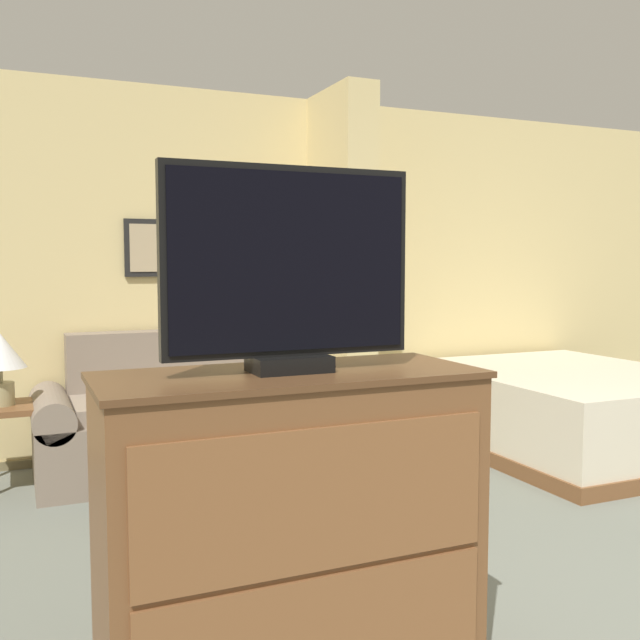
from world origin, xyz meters
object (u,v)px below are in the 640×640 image
Objects in this scene: couch at (176,422)px; tv_dresser at (290,536)px; coffee_table at (205,450)px; table_lamp at (0,356)px; tv at (289,270)px; bed at (569,408)px.

tv_dresser is at bearing -94.16° from couch.
coffee_table is at bearing 84.75° from tv_dresser.
couch is 4.09× the size of table_lamp.
table_lamp reaches higher than coffee_table.
couch is 2.75× the size of coffee_table.
coffee_table is 1.41m from table_lamp.
tv_dresser is 1.50× the size of tv.
table_lamp is 2.71m from tv_dresser.
couch is 1.52× the size of tv_dresser.
table_lamp is at bearing 171.90° from bed.
couch is 2.27× the size of tv.
table_lamp is 0.22× the size of bed.
tv is 3.74m from bed.
tv_dresser reaches higher than couch.
couch is at bearing 87.81° from coffee_table.
coffee_table is at bearing -40.60° from table_lamp.
tv reaches higher than couch.
tv_dresser reaches higher than table_lamp.
bed is at bearing -12.53° from couch.
table_lamp is (-1.05, -0.07, 0.50)m from couch.
coffee_table is at bearing 84.75° from tv.
coffee_table is at bearing -92.19° from couch.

